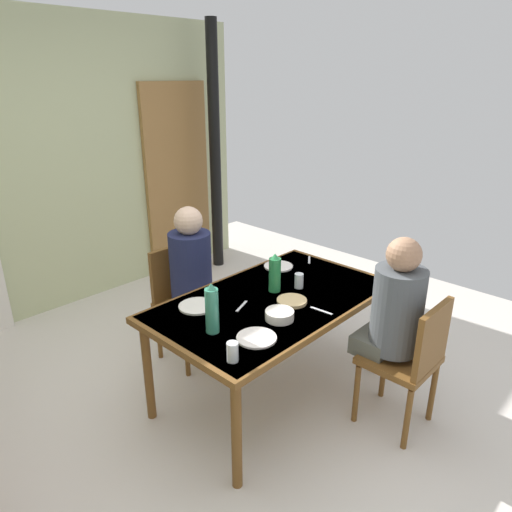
% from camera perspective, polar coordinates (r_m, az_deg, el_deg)
% --- Properties ---
extents(ground_plane, '(6.12, 6.12, 0.00)m').
position_cam_1_polar(ground_plane, '(3.16, -3.42, -19.47)').
color(ground_plane, silver).
extents(wall_back, '(4.37, 0.10, 2.58)m').
position_cam_1_polar(wall_back, '(4.49, -25.20, 9.47)').
color(wall_back, '#B9C191').
rests_on(wall_back, ground_plane).
extents(door_wooden, '(0.80, 0.05, 2.00)m').
position_cam_1_polar(door_wooden, '(5.17, -9.55, 9.19)').
color(door_wooden, olive).
rests_on(door_wooden, ground_plane).
extents(stove_pipe_column, '(0.12, 0.12, 2.58)m').
position_cam_1_polar(stove_pipe_column, '(5.10, -5.04, 12.57)').
color(stove_pipe_column, black).
rests_on(stove_pipe_column, ground_plane).
extents(dining_table, '(1.58, 0.93, 0.72)m').
position_cam_1_polar(dining_table, '(3.03, 2.07, -6.26)').
color(dining_table, brown).
rests_on(dining_table, ground_plane).
extents(chair_near_diner, '(0.40, 0.40, 0.87)m').
position_cam_1_polar(chair_near_diner, '(2.97, 18.43, -11.70)').
color(chair_near_diner, brown).
rests_on(chair_near_diner, ground_plane).
extents(chair_far_diner, '(0.40, 0.40, 0.87)m').
position_cam_1_polar(chair_far_diner, '(3.57, -9.00, -4.91)').
color(chair_far_diner, brown).
rests_on(chair_far_diner, ground_plane).
extents(person_near_diner, '(0.30, 0.37, 0.77)m').
position_cam_1_polar(person_near_diner, '(2.88, 16.65, -6.06)').
color(person_near_diner, '#56594F').
rests_on(person_near_diner, ground_plane).
extents(person_far_diner, '(0.30, 0.37, 0.77)m').
position_cam_1_polar(person_far_diner, '(3.36, -7.84, -1.29)').
color(person_far_diner, '#17264C').
rests_on(person_far_diner, ground_plane).
extents(water_bottle_green_near, '(0.08, 0.08, 0.30)m').
position_cam_1_polar(water_bottle_green_near, '(2.57, -5.41, -6.50)').
color(water_bottle_green_near, '#398C6E').
rests_on(water_bottle_green_near, dining_table).
extents(water_bottle_green_far, '(0.08, 0.08, 0.26)m').
position_cam_1_polar(water_bottle_green_far, '(3.05, 2.31, -2.15)').
color(water_bottle_green_far, '#288445').
rests_on(water_bottle_green_far, dining_table).
extents(serving_bowl_center, '(0.17, 0.17, 0.05)m').
position_cam_1_polar(serving_bowl_center, '(2.74, 2.90, -7.22)').
color(serving_bowl_center, silver).
rests_on(serving_bowl_center, dining_table).
extents(dinner_plate_near_left, '(0.22, 0.22, 0.01)m').
position_cam_1_polar(dinner_plate_near_left, '(2.56, 0.07, -9.97)').
color(dinner_plate_near_left, white).
rests_on(dinner_plate_near_left, dining_table).
extents(dinner_plate_near_right, '(0.23, 0.23, 0.01)m').
position_cam_1_polar(dinner_plate_near_right, '(2.91, -7.23, -6.10)').
color(dinner_plate_near_right, white).
rests_on(dinner_plate_near_right, dining_table).
extents(dinner_plate_far_center, '(0.21, 0.21, 0.01)m').
position_cam_1_polar(dinner_plate_far_center, '(3.47, 2.76, -1.26)').
color(dinner_plate_far_center, white).
rests_on(dinner_plate_far_center, dining_table).
extents(drinking_glass_by_near_diner, '(0.06, 0.06, 0.10)m').
position_cam_1_polar(drinking_glass_by_near_diner, '(3.13, 5.27, -3.03)').
color(drinking_glass_by_near_diner, silver).
rests_on(drinking_glass_by_near_diner, dining_table).
extents(drinking_glass_by_far_diner, '(0.06, 0.06, 0.10)m').
position_cam_1_polar(drinking_glass_by_far_diner, '(2.37, -2.89, -11.62)').
color(drinking_glass_by_far_diner, silver).
rests_on(drinking_glass_by_far_diner, dining_table).
extents(bread_plate_sliced, '(0.19, 0.19, 0.02)m').
position_cam_1_polar(bread_plate_sliced, '(2.95, 4.40, -5.50)').
color(bread_plate_sliced, '#DBB77A').
rests_on(bread_plate_sliced, dining_table).
extents(cutlery_knife_near, '(0.03, 0.15, 0.00)m').
position_cam_1_polar(cutlery_knife_near, '(2.87, 7.99, -6.64)').
color(cutlery_knife_near, silver).
rests_on(cutlery_knife_near, dining_table).
extents(cutlery_fork_near, '(0.13, 0.10, 0.00)m').
position_cam_1_polar(cutlery_fork_near, '(3.62, 6.52, -0.46)').
color(cutlery_fork_near, silver).
rests_on(cutlery_fork_near, dining_table).
extents(cutlery_knife_far, '(0.15, 0.07, 0.00)m').
position_cam_1_polar(cutlery_knife_far, '(2.89, -1.77, -6.15)').
color(cutlery_knife_far, silver).
rests_on(cutlery_knife_far, dining_table).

